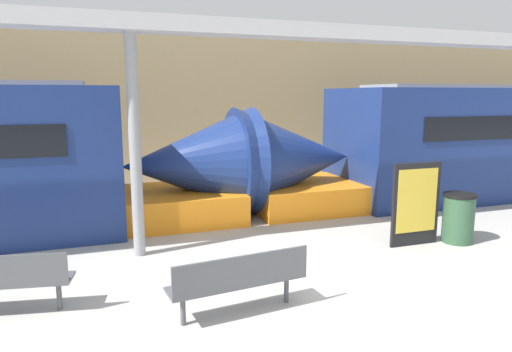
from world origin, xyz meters
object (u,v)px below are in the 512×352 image
at_px(trash_bin, 458,218).
at_px(bench_near, 240,278).
at_px(poster_board, 416,204).
at_px(support_column_near, 135,148).

bearing_deg(trash_bin, bench_near, -162.73).
xyz_separation_m(bench_near, poster_board, (4.11, 1.70, 0.30)).
relative_size(bench_near, trash_bin, 1.95).
height_order(trash_bin, support_column_near, support_column_near).
bearing_deg(bench_near, poster_board, 15.80).
bearing_deg(poster_board, bench_near, -157.52).
bearing_deg(support_column_near, bench_near, -69.67).
xyz_separation_m(trash_bin, poster_board, (-0.94, 0.13, 0.33)).
distance_m(trash_bin, support_column_near, 6.43).
xyz_separation_m(trash_bin, support_column_near, (-6.11, 1.30, 1.49)).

